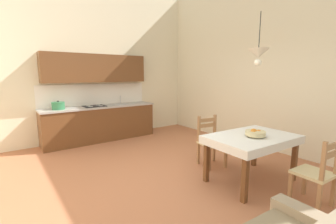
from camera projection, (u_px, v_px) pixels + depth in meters
name	position (u px, v px, depth m)	size (l,w,h in m)	color
ground_plane	(168.00, 180.00, 3.91)	(6.00, 6.88, 0.10)	#B7704C
wall_back	(96.00, 62.00, 6.13)	(6.00, 0.12, 4.03)	beige
wall_right	(268.00, 60.00, 5.19)	(0.12, 6.88, 4.03)	beige
kitchen_cabinetry	(99.00, 107.00, 5.99)	(2.85, 0.63, 2.20)	brown
dining_table	(252.00, 143.00, 3.66)	(1.44, 1.01, 0.75)	brown
dining_chair_kitchen_side	(211.00, 142.00, 4.35)	(0.49, 0.49, 0.93)	#D1BC89
dining_chair_camera_side	(317.00, 174.00, 2.98)	(0.45, 0.45, 0.93)	#D1BC89
fruit_bowl	(255.00, 133.00, 3.55)	(0.30, 0.30, 0.12)	beige
pendant_lamp	(258.00, 54.00, 3.56)	(0.32, 0.32, 0.80)	black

